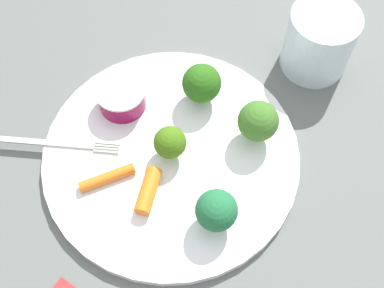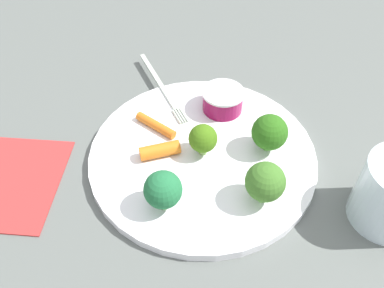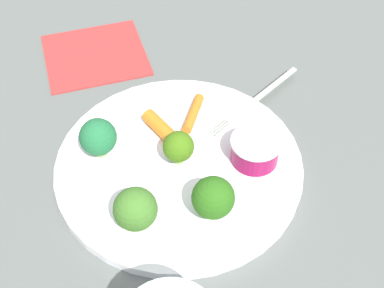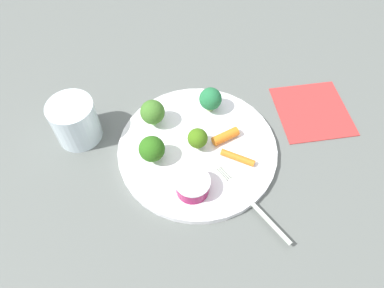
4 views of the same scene
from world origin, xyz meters
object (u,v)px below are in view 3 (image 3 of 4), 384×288
Objects in this scene: broccoli_floret_1 at (179,149)px; plate at (179,165)px; broccoli_floret_2 at (135,209)px; carrot_stick_1 at (158,127)px; broccoli_floret_3 at (98,137)px; fork at (255,101)px; napkin at (95,54)px; broccoli_floret_0 at (215,197)px; carrot_stick_0 at (193,113)px; sauce_cup at (255,150)px.

plate is at bearing 171.32° from broccoli_floret_1.
broccoli_floret_2 is 1.09× the size of carrot_stick_1.
fork is at bearing 88.86° from broccoli_floret_3.
carrot_stick_1 is 0.19m from napkin.
broccoli_floret_3 is 0.31× the size of fork.
broccoli_floret_1 is at bearing 1.50° from carrot_stick_1.
plate is 0.24m from napkin.
broccoli_floret_0 is 0.08m from broccoli_floret_2.
napkin is (-0.32, -0.02, -0.04)m from broccoli_floret_0.
carrot_stick_1 is at bearing 146.85° from broccoli_floret_2.
carrot_stick_1 reaches higher than plate.
napkin is at bearing 163.24° from broccoli_floret_3.
broccoli_floret_1 is 0.80× the size of broccoli_floret_2.
carrot_stick_1 is at bearing -85.02° from carrot_stick_0.
fork is (0.01, 0.08, -0.00)m from carrot_stick_0.
fork is (-0.05, 0.13, 0.01)m from plate.
broccoli_floret_2 is (0.02, -0.15, 0.02)m from sauce_cup.
plate is 5.70× the size of carrot_stick_1.
broccoli_floret_3 is at bearing -125.28° from broccoli_floret_1.
sauce_cup is 1.06× the size of broccoli_floret_2.
carrot_stick_1 is (-0.00, 0.07, -0.02)m from broccoli_floret_3.
napkin is at bearing -160.87° from sauce_cup.
broccoli_floret_2 is at bearing -105.14° from broccoli_floret_0.
broccoli_floret_3 is (-0.11, 0.00, -0.00)m from broccoli_floret_2.
carrot_stick_1 reaches higher than fork.
carrot_stick_0 is (-0.01, 0.12, -0.02)m from broccoli_floret_3.
broccoli_floret_0 reaches higher than plate.
broccoli_floret_3 is (-0.05, -0.07, 0.00)m from broccoli_floret_1.
broccoli_floret_0 is 0.14m from carrot_stick_0.
sauce_cup is 0.15m from broccoli_floret_2.
sauce_cup is at bearing -31.81° from fork.
broccoli_floret_1 is at bearing -112.08° from sauce_cup.
sauce_cup is 1.15× the size of carrot_stick_1.
plate is 6.57× the size of broccoli_floret_1.
broccoli_floret_3 is at bearing -123.76° from plate.
broccoli_floret_2 is 0.38× the size of napkin.
sauce_cup is at bearing 19.06° from carrot_stick_0.
fork is at bearing 36.74° from napkin.
carrot_stick_1 is at bearing -137.34° from sauce_cup.
sauce_cup reaches higher than napkin.
broccoli_floret_3 is 0.83× the size of carrot_stick_0.
plate is at bearing -70.29° from fork.
broccoli_floret_0 reaches higher than sauce_cup.
broccoli_floret_0 is 0.96× the size of broccoli_floret_2.
broccoli_floret_3 is at bearing -86.87° from carrot_stick_0.
fork is (0.01, 0.13, -0.01)m from carrot_stick_1.
broccoli_floret_0 is at bearing -18.25° from carrot_stick_0.
carrot_stick_1 is at bearing -177.98° from plate.
carrot_stick_1 is 0.13m from fork.
broccoli_floret_1 is 0.87× the size of carrot_stick_1.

